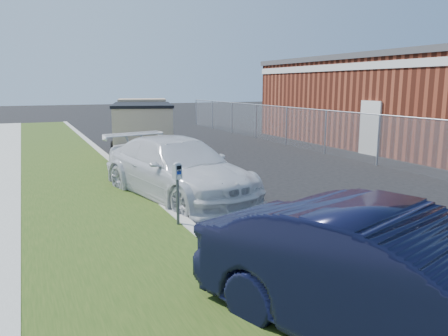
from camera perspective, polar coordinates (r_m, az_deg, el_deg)
name	(u,v)px	position (r m, az deg, el deg)	size (l,w,h in m)	color
ground	(301,215)	(9.81, 9.97, -6.10)	(120.00, 120.00, 0.00)	black
streetside	(23,219)	(10.08, -24.79, -6.09)	(6.12, 50.00, 0.15)	gray
chainlink_fence	(326,123)	(18.66, 13.16, 5.70)	(0.06, 30.06, 30.00)	slate
brick_building	(414,100)	(23.43, 23.54, 8.19)	(9.20, 14.20, 4.17)	maroon
parking_meter	(177,180)	(8.46, -6.11, -1.55)	(0.20, 0.17, 1.25)	#3F4247
white_wagon	(177,168)	(11.09, -6.10, -0.01)	(2.12, 5.22, 1.51)	silver
navy_sedan	(399,286)	(5.01, 21.85, -14.16)	(1.64, 4.69, 1.55)	black
dump_truck	(143,124)	(18.27, -10.56, 5.66)	(3.41, 6.00, 2.22)	black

